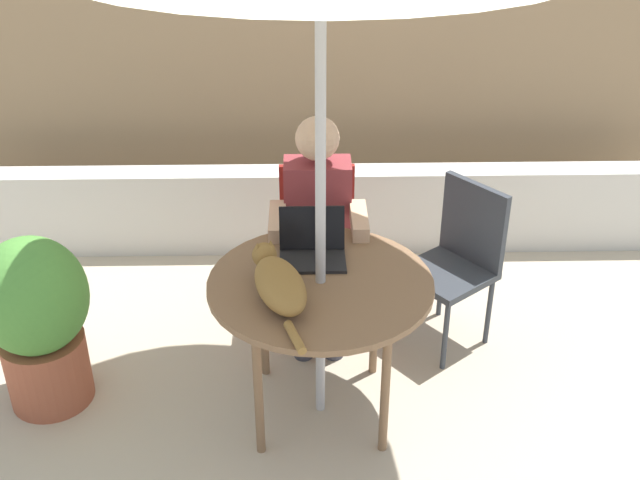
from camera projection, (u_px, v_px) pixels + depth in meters
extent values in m
plane|color=#BCAD93|center=(320.00, 408.00, 3.78)|extent=(14.00, 14.00, 0.00)
cube|color=#937756|center=(313.00, 84.00, 5.15)|extent=(5.17, 0.08, 1.84)
cube|color=beige|center=(315.00, 209.00, 4.99)|extent=(4.65, 0.20, 0.55)
cylinder|color=brown|center=(320.00, 284.00, 3.42)|extent=(1.00, 1.00, 0.03)
cylinder|color=brown|center=(375.00, 315.00, 3.85)|extent=(0.04, 0.04, 0.70)
cylinder|color=brown|center=(264.00, 317.00, 3.84)|extent=(0.04, 0.04, 0.70)
cylinder|color=brown|center=(258.00, 391.00, 3.36)|extent=(0.04, 0.04, 0.70)
cylinder|color=brown|center=(385.00, 389.00, 3.37)|extent=(0.04, 0.04, 0.70)
cylinder|color=#B7B7BC|center=(321.00, 202.00, 3.22)|extent=(0.04, 0.04, 2.23)
cube|color=maroon|center=(318.00, 258.00, 4.18)|extent=(0.40, 0.40, 0.04)
cube|color=maroon|center=(317.00, 203.00, 4.22)|extent=(0.40, 0.04, 0.44)
cylinder|color=maroon|center=(347.00, 275.00, 4.44)|extent=(0.03, 0.03, 0.41)
cylinder|color=maroon|center=(287.00, 276.00, 4.44)|extent=(0.03, 0.03, 0.41)
cylinder|color=maroon|center=(286.00, 310.00, 4.14)|extent=(0.03, 0.03, 0.41)
cylinder|color=maroon|center=(350.00, 309.00, 4.15)|extent=(0.03, 0.03, 0.41)
cube|color=#33383F|center=(446.00, 274.00, 4.04)|extent=(0.56, 0.56, 0.04)
cube|color=#33383F|center=(474.00, 222.00, 4.02)|extent=(0.28, 0.33, 0.44)
cylinder|color=#33383F|center=(489.00, 311.00, 4.13)|extent=(0.03, 0.03, 0.41)
cylinder|color=#33383F|center=(441.00, 284.00, 4.36)|extent=(0.03, 0.03, 0.41)
cylinder|color=#33383F|center=(398.00, 306.00, 4.17)|extent=(0.03, 0.03, 0.41)
cylinder|color=#33383F|center=(445.00, 336.00, 3.94)|extent=(0.03, 0.03, 0.41)
cube|color=maroon|center=(317.00, 210.00, 4.04)|extent=(0.34, 0.20, 0.54)
sphere|color=#DBAD89|center=(317.00, 138.00, 3.83)|extent=(0.22, 0.22, 0.22)
cube|color=#383842|center=(303.00, 261.00, 4.02)|extent=(0.12, 0.30, 0.12)
cylinder|color=#383842|center=(303.00, 322.00, 4.02)|extent=(0.10, 0.10, 0.44)
cube|color=#383842|center=(334.00, 261.00, 4.02)|extent=(0.12, 0.30, 0.12)
cylinder|color=#383842|center=(334.00, 321.00, 4.02)|extent=(0.10, 0.10, 0.44)
cube|color=#DBAD89|center=(277.00, 222.00, 3.82)|extent=(0.08, 0.32, 0.08)
cube|color=#DBAD89|center=(359.00, 221.00, 3.83)|extent=(0.08, 0.32, 0.08)
cube|color=black|center=(313.00, 260.00, 3.56)|extent=(0.30, 0.22, 0.02)
cube|color=black|center=(312.00, 228.00, 3.59)|extent=(0.30, 0.06, 0.20)
cube|color=black|center=(312.00, 227.00, 3.60)|extent=(0.30, 0.06, 0.20)
ellipsoid|color=olive|center=(280.00, 286.00, 3.23)|extent=(0.31, 0.44, 0.17)
sphere|color=olive|center=(264.00, 255.00, 3.41)|extent=(0.11, 0.11, 0.11)
ellipsoid|color=white|center=(273.00, 280.00, 3.34)|extent=(0.15, 0.15, 0.09)
cylinder|color=olive|center=(295.00, 337.00, 3.02)|extent=(0.09, 0.18, 0.04)
cone|color=olive|center=(271.00, 244.00, 3.39)|extent=(0.04, 0.04, 0.03)
cone|color=olive|center=(257.00, 246.00, 3.37)|extent=(0.04, 0.04, 0.03)
cylinder|color=#9E5138|center=(48.00, 368.00, 3.76)|extent=(0.39, 0.39, 0.35)
ellipsoid|color=#4C8C38|center=(32.00, 296.00, 3.55)|extent=(0.50, 0.50, 0.57)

